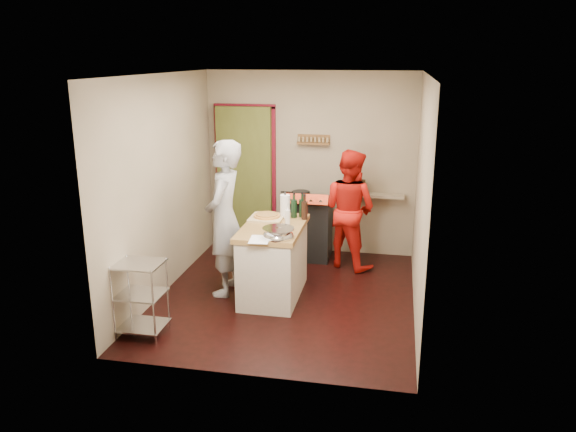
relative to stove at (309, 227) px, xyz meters
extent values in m
plane|color=black|center=(-0.05, -1.42, -0.45)|extent=(3.50, 3.50, 0.00)
cube|color=tan|center=(-0.05, 0.33, 0.85)|extent=(3.00, 0.04, 2.60)
cube|color=#565B23|center=(-1.00, 0.38, 0.60)|extent=(0.80, 0.40, 2.10)
cube|color=maroon|center=(-1.42, 0.31, 0.60)|extent=(0.06, 0.06, 2.10)
cube|color=maroon|center=(-0.58, 0.31, 0.60)|extent=(0.06, 0.06, 2.10)
cube|color=maroon|center=(-1.00, 0.31, 1.65)|extent=(0.90, 0.06, 0.06)
cube|color=brown|center=(0.00, 0.28, 1.15)|extent=(0.46, 0.09, 0.03)
cube|color=brown|center=(0.00, 0.32, 1.21)|extent=(0.46, 0.02, 0.12)
cube|color=olive|center=(0.00, 0.28, 1.21)|extent=(0.42, 0.04, 0.07)
cube|color=tan|center=(0.90, 0.23, 0.45)|extent=(0.80, 0.18, 0.04)
cube|color=black|center=(0.70, 0.23, 0.57)|extent=(0.10, 0.14, 0.22)
cube|color=tan|center=(-1.55, -1.42, 0.85)|extent=(0.04, 3.50, 2.60)
cube|color=tan|center=(1.45, -1.42, 0.85)|extent=(0.04, 3.50, 2.60)
cube|color=white|center=(-0.05, -1.42, 2.16)|extent=(3.00, 3.50, 0.02)
cube|color=black|center=(0.00, 0.01, -0.05)|extent=(0.60, 0.55, 0.80)
cube|color=black|center=(0.00, 0.01, 0.38)|extent=(0.60, 0.55, 0.06)
cube|color=#992E16|center=(0.00, -0.27, 0.47)|extent=(0.60, 0.15, 0.17)
cylinder|color=black|center=(-0.15, 0.14, 0.46)|extent=(0.26, 0.26, 0.05)
cylinder|color=silver|center=(-1.55, -2.80, -0.05)|extent=(0.02, 0.02, 0.80)
cylinder|color=silver|center=(-1.11, -2.80, -0.05)|extent=(0.02, 0.02, 0.80)
cylinder|color=silver|center=(-1.55, -2.44, -0.05)|extent=(0.02, 0.02, 0.80)
cylinder|color=silver|center=(-1.11, -2.44, -0.05)|extent=(0.02, 0.02, 0.80)
cube|color=silver|center=(-1.33, -2.62, -0.35)|extent=(0.48, 0.40, 0.02)
cube|color=silver|center=(-1.33, -2.62, 0.00)|extent=(0.48, 0.40, 0.02)
cube|color=silver|center=(-1.33, -2.62, 0.33)|extent=(0.48, 0.40, 0.02)
cube|color=beige|center=(-0.21, -1.40, -0.04)|extent=(0.63, 1.11, 0.82)
cube|color=olive|center=(-0.21, -1.40, 0.40)|extent=(0.69, 1.17, 0.06)
cube|color=#DEC687|center=(-0.35, -1.13, 0.44)|extent=(0.40, 0.40, 0.02)
cylinder|color=gold|center=(-0.35, -1.13, 0.47)|extent=(0.32, 0.32, 0.02)
ellipsoid|color=silver|center=(-0.06, -1.83, 0.49)|extent=(0.35, 0.35, 0.11)
cylinder|color=white|center=(-0.14, -1.02, 0.57)|extent=(0.12, 0.12, 0.28)
cylinder|color=silver|center=(-0.05, -1.30, 0.52)|extent=(0.06, 0.06, 0.17)
cube|color=white|center=(-0.24, -1.93, 0.43)|extent=(0.24, 0.32, 0.00)
cylinder|color=black|center=(0.06, -0.97, 0.59)|extent=(0.08, 0.08, 0.31)
cylinder|color=black|center=(0.11, -1.07, 0.59)|extent=(0.08, 0.08, 0.31)
cylinder|color=black|center=(-0.03, -1.01, 0.59)|extent=(0.08, 0.08, 0.31)
imported|color=#B1B0B5|center=(-0.80, -1.40, 0.48)|extent=(0.46, 0.69, 1.87)
imported|color=red|center=(0.58, -0.22, 0.36)|extent=(0.98, 0.92, 1.61)
camera|label=1|loc=(1.17, -7.51, 2.35)|focal=35.00mm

